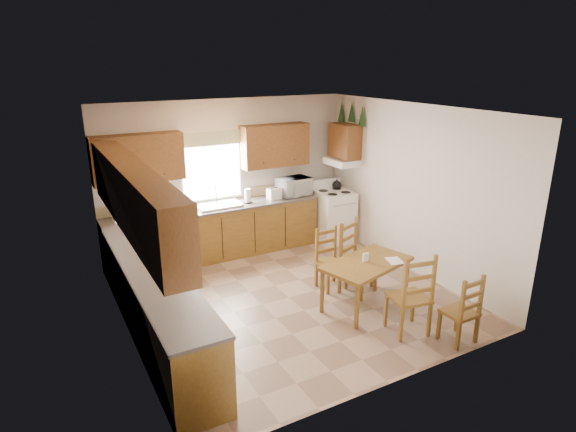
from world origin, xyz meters
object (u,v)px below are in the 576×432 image
dining_table (365,284)px  chair_near_left (460,308)px  chair_near_right (409,292)px  stove (334,217)px  chair_far_right (331,260)px  chair_far_left (359,259)px  microwave (294,187)px

dining_table → chair_near_left: (0.46, -1.26, 0.12)m
chair_near_left → chair_near_right: bearing=-50.4°
stove → chair_far_right: stove is taller
dining_table → chair_far_left: bearing=52.0°
chair_near_left → chair_far_left: size_ratio=0.83×
dining_table → chair_near_right: size_ratio=1.15×
dining_table → stove: bearing=50.6°
chair_near_left → chair_far_right: bearing=-74.7°
stove → chair_far_left: bearing=-110.6°
chair_near_left → chair_near_right: 0.62m
microwave → chair_near_right: size_ratio=0.50×
chair_far_left → chair_far_right: chair_far_left is taller
chair_far_left → chair_far_right: 0.42m
microwave → chair_near_left: microwave is taller
dining_table → chair_far_left: (0.16, 0.38, 0.21)m
chair_near_left → chair_far_right: 2.04m
dining_table → chair_far_left: 0.47m
chair_far_left → chair_far_right: bearing=108.0°
chair_near_right → chair_far_left: (0.10, 1.17, -0.00)m
stove → microwave: 0.98m
dining_table → chair_far_left: size_ratio=1.16×
microwave → chair_near_right: 3.52m
chair_near_right → chair_far_right: 1.51m
chair_near_left → chair_far_right: (-0.57, 1.96, 0.01)m
stove → chair_far_right: bearing=-121.2°
stove → dining_table: 2.60m
dining_table → chair_near_left: size_ratio=1.39×
dining_table → chair_near_left: chair_near_left is taller
stove → dining_table: size_ratio=0.75×
microwave → chair_far_right: bearing=-110.0°
chair_near_right → chair_far_left: size_ratio=1.01×
stove → chair_near_right: chair_near_right is taller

